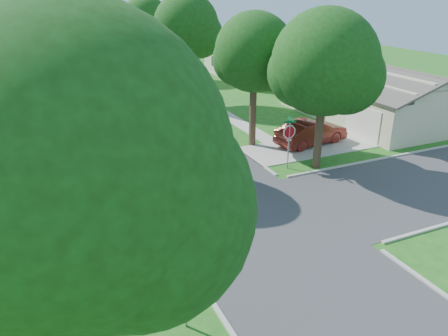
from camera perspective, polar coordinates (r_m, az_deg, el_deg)
name	(u,v)px	position (r m, az deg, el deg)	size (l,w,h in m)	color
ground	(252,223)	(19.12, 3.67, -7.21)	(100.00, 100.00, 0.00)	#1C5517
road_ns	(252,223)	(19.12, 3.68, -7.19)	(7.00, 100.00, 0.02)	#333335
sidewalk_ne	(185,90)	(43.98, -5.13, 10.08)	(1.20, 40.00, 0.04)	#9E9B91
sidewalk_nw	(54,103)	(41.73, -21.29, 7.95)	(1.20, 40.00, 0.04)	#9E9B91
driveway	(310,147)	(28.46, 11.18, 2.74)	(8.80, 3.60, 0.05)	#9E9B91
stop_sign_sw	(184,270)	(12.80, -5.27, -13.15)	(1.05, 0.80, 2.98)	gray
stop_sign_ne	(289,134)	(24.22, 8.52, 4.41)	(1.05, 0.80, 2.98)	gray
tree_e_near	(255,56)	(27.06, 4.07, 14.37)	(4.97, 4.80, 8.28)	#38281C
tree_e_mid	(187,29)	(37.93, -4.84, 17.63)	(5.59, 5.40, 9.21)	#38281C
tree_e_far	(146,22)	(50.35, -10.10, 18.28)	(5.17, 5.00, 8.72)	#38281C
tree_w_near	(94,58)	(24.07, -16.67, 13.63)	(5.38, 5.20, 8.97)	#38281C
tree_w_mid	(68,30)	(35.88, -19.75, 16.56)	(5.80, 5.60, 9.56)	#38281C
tree_w_far	(55,30)	(48.88, -21.22, 16.49)	(4.76, 4.60, 8.04)	#38281C
tree_sw_corner	(74,181)	(8.28, -19.05, -1.66)	(6.21, 6.00, 9.55)	#38281C
tree_ne_corner	(325,68)	(23.92, 13.11, 12.66)	(5.80, 5.60, 8.66)	#38281C
house_ne_near	(370,98)	(35.91, 18.55, 8.61)	(8.42, 13.60, 4.23)	beige
house_ne_far	(259,64)	(50.35, 4.59, 13.42)	(8.42, 13.60, 4.23)	beige
car_driveway	(311,132)	(28.77, 11.33, 4.61)	(1.73, 4.96, 1.63)	maroon
car_curb_east	(140,92)	(40.84, -10.91, 9.77)	(1.66, 4.11, 1.40)	black
car_curb_west	(87,66)	(56.03, -17.46, 12.61)	(2.06, 5.08, 1.47)	black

